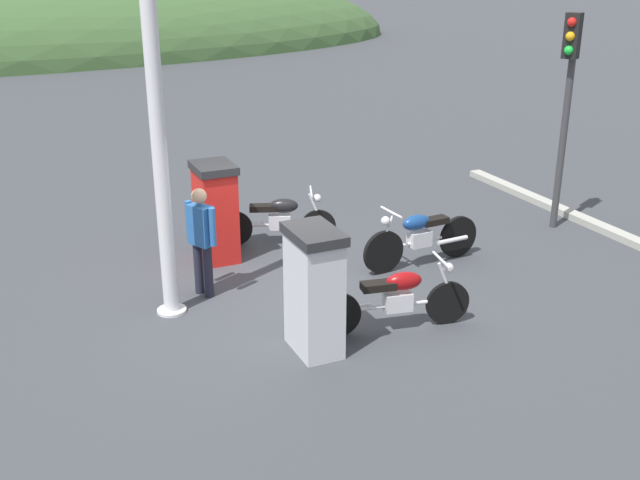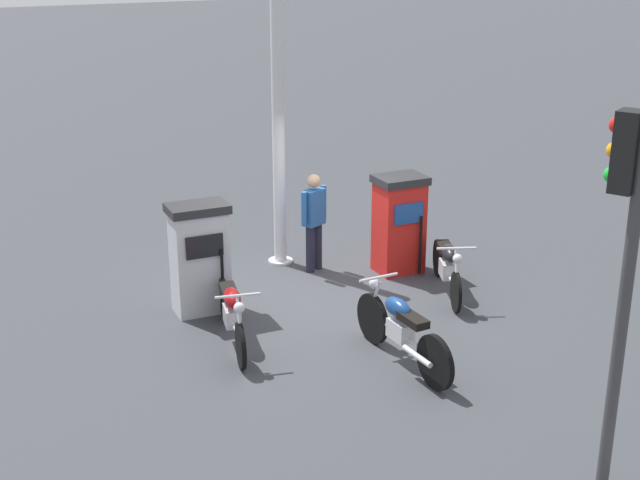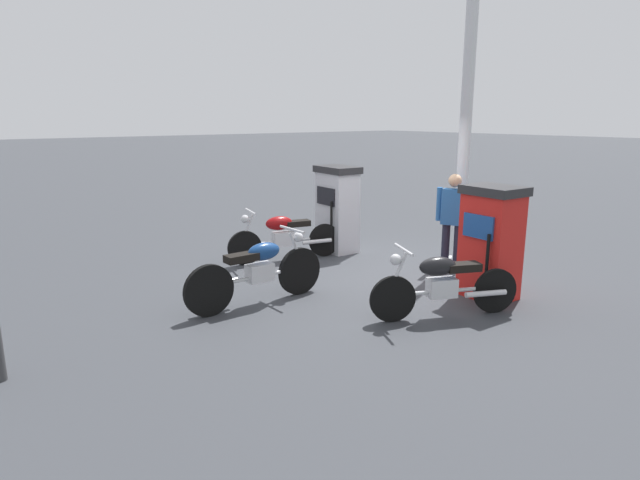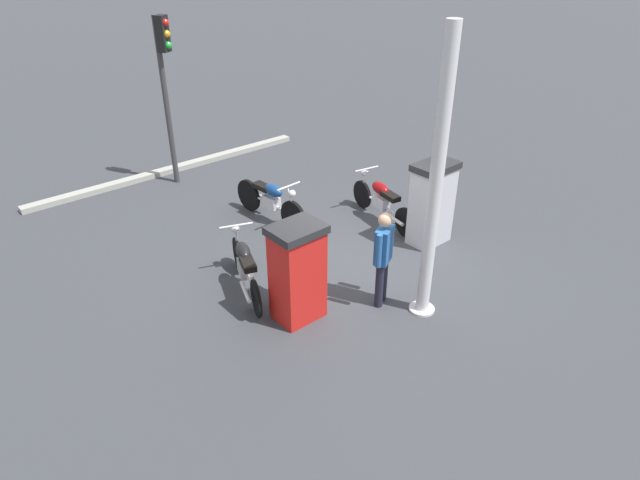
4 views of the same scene
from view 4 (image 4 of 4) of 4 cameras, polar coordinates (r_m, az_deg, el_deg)
name	(u,v)px [view 4 (image 4 of 4)]	position (r m, az deg, el deg)	size (l,w,h in m)	color
ground_plane	(350,264)	(9.83, 3.12, -2.49)	(120.00, 120.00, 0.00)	#383A3F
fuel_pump_near	(432,203)	(10.34, 11.47, 3.77)	(0.63, 0.86, 1.59)	silver
fuel_pump_far	(297,272)	(8.13, -2.36, -3.34)	(0.68, 0.80, 1.57)	red
motorcycle_near_pump	(382,200)	(11.14, 6.43, 4.15)	(2.03, 0.78, 0.93)	black
motorcycle_far_pump	(245,265)	(9.00, -7.79, -2.54)	(1.82, 0.97, 0.93)	black
motorcycle_extra	(271,200)	(11.06, -5.10, 4.11)	(2.08, 0.56, 0.98)	black
attendant_person	(383,254)	(8.42, 6.55, -1.42)	(0.32, 0.56, 1.59)	#1E1E2D
roadside_traffic_light	(165,73)	(12.67, -15.73, 16.29)	(0.40, 0.30, 3.68)	#38383A
canopy_support_pole	(435,189)	(7.81, 11.84, 5.14)	(0.40, 0.40, 4.28)	silver
road_edge_kerb	(173,169)	(14.07, -14.96, 7.11)	(0.68, 7.03, 0.12)	#9E9E93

